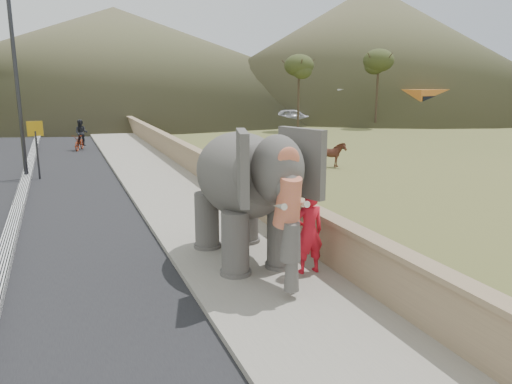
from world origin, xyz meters
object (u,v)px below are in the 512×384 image
Objects in this scene: cow at (330,155)px; motorcyclist at (80,139)px; lamppost at (23,58)px; elephant_and_man at (243,193)px.

motorcyclist reaches higher than cow.
motorcyclist is at bearing 57.13° from cow.
lamppost is 5.71× the size of cow.
lamppost is 4.37× the size of motorcyclist.
elephant_and_man is (-8.06, -10.14, 1.02)m from cow.
elephant_and_man is 2.26× the size of motorcyclist.
motorcyclist is (-2.51, 20.52, -0.93)m from elephant_and_man.
cow is at bearing -44.50° from motorcyclist.
lamppost is 9.50m from motorcyclist.
lamppost reaches higher than cow.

